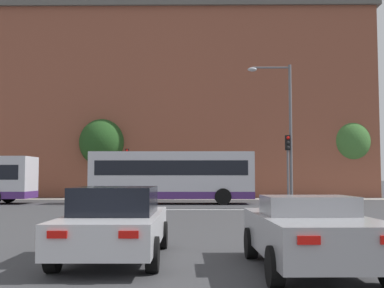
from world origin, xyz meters
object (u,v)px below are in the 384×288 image
object	(u,v)px
bus_crossing_lead	(172,176)
pedestrian_waiting	(173,187)
car_roadster_right	(310,232)
traffic_light_near_right	(288,159)
traffic_light_far_left	(127,165)
street_lamp_junction	(283,120)
car_saloon_left	(116,222)

from	to	relation	value
bus_crossing_lead	pedestrian_waiting	size ratio (longest dim) A/B	6.24
car_roadster_right	traffic_light_near_right	size ratio (longest dim) A/B	1.10
traffic_light_far_left	street_lamp_junction	distance (m)	14.11
car_saloon_left	pedestrian_waiting	size ratio (longest dim) A/B	2.90
car_saloon_left	car_roadster_right	world-z (taller)	car_saloon_left
bus_crossing_lead	traffic_light_far_left	size ratio (longest dim) A/B	2.68
traffic_light_near_right	traffic_light_far_left	bearing A→B (deg)	135.32
car_saloon_left	street_lamp_junction	distance (m)	17.52
traffic_light_near_right	car_saloon_left	bearing A→B (deg)	-112.65
bus_crossing_lead	traffic_light_far_left	distance (m)	6.58
car_saloon_left	car_roadster_right	size ratio (longest dim) A/B	1.09
bus_crossing_lead	traffic_light_near_right	xyz separation A→B (m)	(6.43, -4.56, 0.91)
car_roadster_right	pedestrian_waiting	bearing A→B (deg)	96.46
car_saloon_left	traffic_light_near_right	size ratio (longest dim) A/B	1.20
car_roadster_right	street_lamp_junction	xyz separation A→B (m)	(2.61, 17.02, 4.04)
car_saloon_left	traffic_light_far_left	distance (m)	25.96
car_roadster_right	car_saloon_left	bearing A→B (deg)	160.73
car_roadster_right	bus_crossing_lead	xyz separation A→B (m)	(-3.63, 21.43, 1.04)
traffic_light_far_left	pedestrian_waiting	bearing A→B (deg)	5.27
traffic_light_far_left	traffic_light_near_right	size ratio (longest dim) A/B	0.97
car_saloon_left	car_roadster_right	bearing A→B (deg)	-18.24
bus_crossing_lead	street_lamp_junction	xyz separation A→B (m)	(6.24, -4.41, 3.00)
car_saloon_left	traffic_light_near_right	distance (m)	17.10
traffic_light_far_left	street_lamp_junction	xyz separation A→B (m)	(9.89, -9.83, 2.17)
car_roadster_right	pedestrian_waiting	xyz separation A→B (m)	(-3.88, 27.16, 0.25)
traffic_light_far_left	bus_crossing_lead	bearing A→B (deg)	-56.02
car_roadster_right	traffic_light_near_right	xyz separation A→B (m)	(2.80, 16.88, 1.95)
car_roadster_right	traffic_light_far_left	world-z (taller)	traffic_light_far_left
traffic_light_far_left	pedestrian_waiting	size ratio (longest dim) A/B	2.33
bus_crossing_lead	traffic_light_near_right	size ratio (longest dim) A/B	2.58
car_roadster_right	traffic_light_far_left	bearing A→B (deg)	103.50
car_roadster_right	traffic_light_far_left	xyz separation A→B (m)	(-7.28, 26.84, 1.87)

